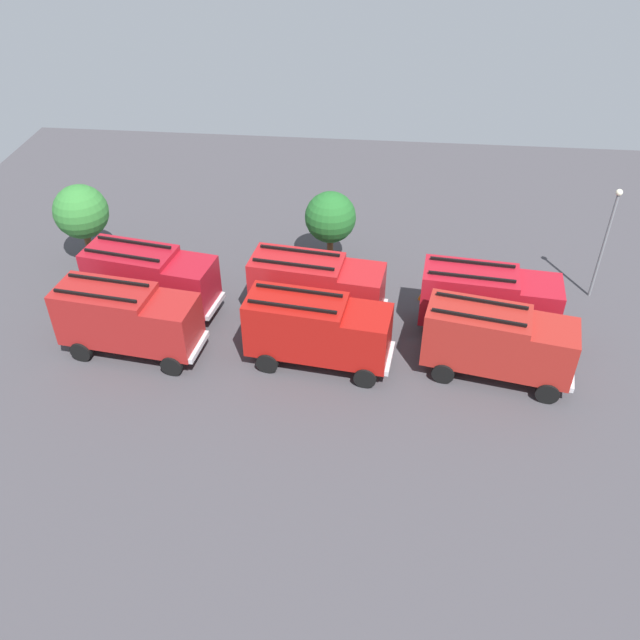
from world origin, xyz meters
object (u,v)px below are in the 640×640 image
(fire_truck_1, at_px, (317,329))
(fire_truck_3, at_px, (151,278))
(fire_truck_5, at_px, (488,299))
(tree_0, at_px, (81,212))
(firefighter_1, at_px, (311,274))
(traffic_cone_0, at_px, (192,285))
(fire_truck_0, at_px, (127,318))
(tree_1, at_px, (330,217))
(lamppost, at_px, (606,236))
(fire_truck_4, at_px, (316,286))
(fire_truck_2, at_px, (498,341))
(firefighter_0, at_px, (465,277))
(traffic_cone_1, at_px, (422,295))

(fire_truck_1, xyz_separation_m, fire_truck_3, (-9.45, 3.59, 0.00))
(fire_truck_5, bearing_deg, tree_0, 174.18)
(fire_truck_5, distance_m, tree_0, 24.06)
(firefighter_1, distance_m, traffic_cone_0, 7.01)
(fire_truck_1, height_order, firefighter_1, fire_truck_1)
(fire_truck_0, xyz_separation_m, tree_1, (9.32, 9.51, 1.02))
(fire_truck_0, relative_size, fire_truck_1, 1.00)
(tree_1, bearing_deg, lamppost, -7.43)
(fire_truck_4, bearing_deg, lamppost, 20.98)
(fire_truck_2, relative_size, fire_truck_3, 1.00)
(fire_truck_1, xyz_separation_m, fire_truck_5, (8.58, 3.43, 0.00))
(fire_truck_4, relative_size, tree_0, 1.49)
(fire_truck_5, relative_size, firefighter_1, 4.35)
(tree_0, height_order, traffic_cone_0, tree_0)
(fire_truck_2, distance_m, lamppost, 10.00)
(fire_truck_5, xyz_separation_m, firefighter_1, (-9.60, 3.20, -1.20))
(fire_truck_4, distance_m, firefighter_0, 8.96)
(fire_truck_5, bearing_deg, fire_truck_3, -174.65)
(fire_truck_0, relative_size, firefighter_0, 4.08)
(fire_truck_4, xyz_separation_m, firefighter_1, (-0.60, 2.97, -1.20))
(fire_truck_5, relative_size, tree_1, 1.57)
(traffic_cone_1, bearing_deg, fire_truck_2, -61.91)
(fire_truck_4, bearing_deg, fire_truck_3, -172.41)
(fire_truck_3, distance_m, tree_1, 11.00)
(tree_1, bearing_deg, fire_truck_0, -134.42)
(fire_truck_1, height_order, tree_1, tree_1)
(fire_truck_4, height_order, traffic_cone_1, fire_truck_4)
(fire_truck_0, xyz_separation_m, fire_truck_2, (18.18, 0.00, 0.00))
(fire_truck_2, relative_size, lamppost, 1.12)
(fire_truck_3, relative_size, traffic_cone_0, 10.86)
(fire_truck_1, relative_size, tree_1, 1.58)
(fire_truck_0, bearing_deg, firefighter_1, 45.43)
(fire_truck_0, height_order, firefighter_0, fire_truck_0)
(firefighter_1, distance_m, tree_0, 14.23)
(fire_truck_3, bearing_deg, fire_truck_2, -1.88)
(fire_truck_4, relative_size, traffic_cone_1, 12.86)
(fire_truck_4, bearing_deg, fire_truck_1, -76.25)
(fire_truck_1, xyz_separation_m, firefighter_0, (7.78, 7.08, -1.12))
(fire_truck_0, xyz_separation_m, lamppost, (24.53, 7.53, 1.77))
(tree_0, distance_m, traffic_cone_0, 8.05)
(fire_truck_5, height_order, firefighter_0, fire_truck_5)
(fire_truck_0, bearing_deg, tree_1, 52.74)
(fire_truck_1, distance_m, fire_truck_4, 3.69)
(fire_truck_2, height_order, tree_1, tree_1)
(fire_truck_1, relative_size, lamppost, 1.11)
(fire_truck_0, bearing_deg, fire_truck_5, 18.10)
(fire_truck_1, xyz_separation_m, traffic_cone_0, (-7.95, 5.72, -1.81))
(fire_truck_3, relative_size, traffic_cone_1, 12.95)
(fire_truck_1, relative_size, fire_truck_5, 1.00)
(firefighter_1, xyz_separation_m, traffic_cone_1, (6.40, -0.53, -0.66))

